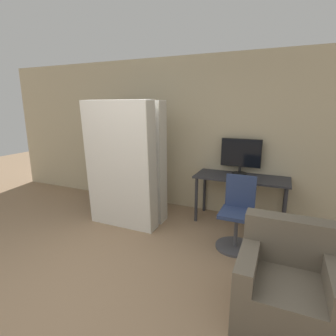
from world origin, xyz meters
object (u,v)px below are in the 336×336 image
object	(u,v)px
mattress_far	(133,161)
armchair	(287,283)
monitor	(241,155)
mattress_near	(121,166)
bookshelf	(114,155)
office_chair	(237,219)

from	to	relation	value
mattress_far	armchair	size ratio (longest dim) A/B	2.30
mattress_far	armchair	xyz separation A→B (m)	(2.39, -1.32, -0.66)
monitor	mattress_near	world-z (taller)	mattress_near
bookshelf	armchair	distance (m)	3.88
monitor	mattress_far	world-z (taller)	mattress_far
office_chair	mattress_far	bearing A→B (deg)	170.90
bookshelf	monitor	bearing A→B (deg)	-0.28
mattress_far	bookshelf	bearing A→B (deg)	142.23
office_chair	mattress_near	size ratio (longest dim) A/B	0.49
monitor	bookshelf	distance (m)	2.51
monitor	mattress_far	bearing A→B (deg)	-157.39
monitor	mattress_near	distance (m)	1.93
office_chair	bookshelf	size ratio (longest dim) A/B	0.56
monitor	mattress_far	size ratio (longest dim) A/B	0.33
mattress_near	mattress_far	world-z (taller)	mattress_near
bookshelf	armchair	size ratio (longest dim) A/B	2.04
monitor	office_chair	distance (m)	1.19
office_chair	armchair	world-z (taller)	office_chair
office_chair	mattress_far	distance (m)	1.88
mattress_far	monitor	bearing A→B (deg)	22.61
mattress_near	mattress_far	xyz separation A→B (m)	(0.00, 0.37, -0.00)
bookshelf	mattress_near	world-z (taller)	mattress_near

